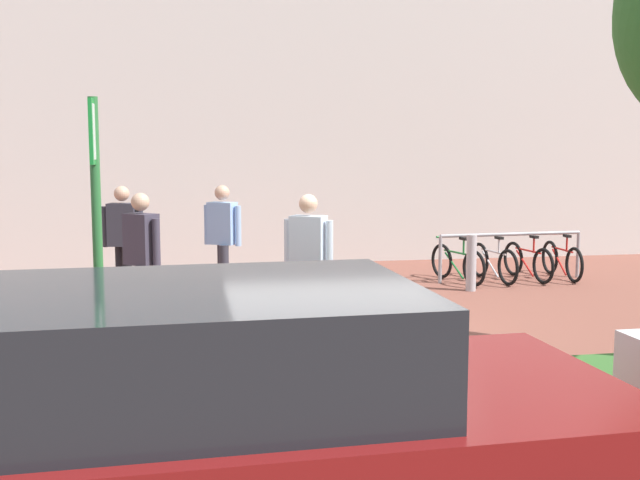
# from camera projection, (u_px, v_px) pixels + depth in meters

# --- Properties ---
(ground_plane) EXTENTS (60.00, 60.00, 0.00)m
(ground_plane) POSITION_uv_depth(u_px,v_px,m) (342.00, 352.00, 8.39)
(ground_plane) COLOR brown
(building_facade) EXTENTS (28.00, 1.20, 10.00)m
(building_facade) POSITION_uv_depth(u_px,v_px,m) (267.00, 10.00, 14.96)
(building_facade) COLOR silver
(building_facade) RESTS_ON ground
(planter_strip) EXTENTS (7.00, 1.10, 0.16)m
(planter_strip) POSITION_uv_depth(u_px,v_px,m) (366.00, 392.00, 6.72)
(planter_strip) COLOR #336028
(planter_strip) RESTS_ON ground
(parking_sign_post) EXTENTS (0.08, 0.36, 2.65)m
(parking_sign_post) POSITION_uv_depth(u_px,v_px,m) (97.00, 212.00, 6.13)
(parking_sign_post) COLOR #2D7238
(parking_sign_post) RESTS_ON ground
(bike_at_sign) EXTENTS (1.68, 0.42, 0.86)m
(bike_at_sign) POSITION_uv_depth(u_px,v_px,m) (113.00, 368.00, 6.54)
(bike_at_sign) COLOR black
(bike_at_sign) RESTS_ON ground
(bike_rack_cluster) EXTENTS (2.66, 1.60, 0.83)m
(bike_rack_cluster) POSITION_uv_depth(u_px,v_px,m) (510.00, 260.00, 13.02)
(bike_rack_cluster) COLOR #99999E
(bike_rack_cluster) RESTS_ON ground
(bollard_steel) EXTENTS (0.16, 0.16, 0.90)m
(bollard_steel) POSITION_uv_depth(u_px,v_px,m) (471.00, 263.00, 12.01)
(bollard_steel) COLOR #ADADB2
(bollard_steel) RESTS_ON ground
(person_shirt_blue) EXTENTS (0.54, 0.49, 1.72)m
(person_shirt_blue) POSITION_uv_depth(u_px,v_px,m) (308.00, 257.00, 8.83)
(person_shirt_blue) COLOR black
(person_shirt_blue) RESTS_ON ground
(person_suited_dark) EXTENTS (0.46, 0.46, 1.72)m
(person_suited_dark) POSITION_uv_depth(u_px,v_px,m) (142.00, 254.00, 9.13)
(person_suited_dark) COLOR #383342
(person_suited_dark) RESTS_ON ground
(person_suited_navy) EXTENTS (0.59, 0.40, 1.72)m
(person_suited_navy) POSITION_uv_depth(u_px,v_px,m) (123.00, 237.00, 10.93)
(person_suited_navy) COLOR black
(person_suited_navy) RESTS_ON ground
(person_casual_tan) EXTENTS (0.53, 0.45, 1.72)m
(person_casual_tan) POSITION_uv_depth(u_px,v_px,m) (223.00, 235.00, 11.15)
(person_casual_tan) COLOR #2D2D38
(person_casual_tan) RESTS_ON ground
(car_maroon_wagon) EXTENTS (4.36, 2.14, 1.54)m
(car_maroon_wagon) POSITION_uv_depth(u_px,v_px,m) (211.00, 438.00, 3.86)
(car_maroon_wagon) COLOR maroon
(car_maroon_wagon) RESTS_ON ground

